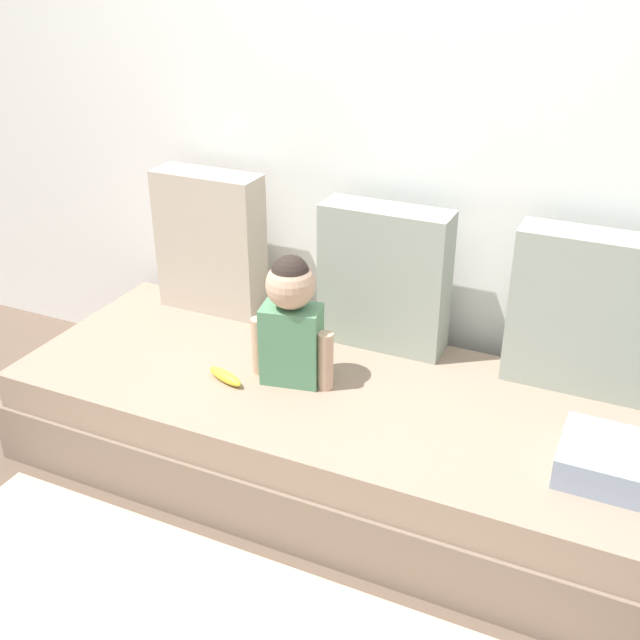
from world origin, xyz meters
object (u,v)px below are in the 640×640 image
Objects in this scene: folded_blanket at (629,465)px; toddler at (291,317)px; couch at (344,432)px; banana at (225,376)px; throw_pillow_center at (384,278)px; throw_pillow_left at (211,243)px; throw_pillow_right at (596,315)px.

toddler is at bearing 175.58° from folded_blanket.
couch is 14.55× the size of banana.
throw_pillow_center is 3.27× the size of banana.
folded_blanket is (1.37, 0.02, 0.03)m from banana.
banana is at bearing -129.00° from throw_pillow_center.
throw_pillow_center is 1.10m from folded_blanket.
throw_pillow_center is 1.39× the size of folded_blanket.
couch is at bearing -90.00° from throw_pillow_center.
banana is at bearing -54.80° from throw_pillow_left.
throw_pillow_right reaches higher than banana.
throw_pillow_left reaches higher than couch.
toddler is 2.84× the size of banana.
throw_pillow_right is 1.31m from banana.
throw_pillow_right is at bearing 22.27° from toddler.
folded_blanket is (0.96, -0.48, -0.23)m from throw_pillow_center.
throw_pillow_center is at bearing 0.00° from throw_pillow_left.
throw_pillow_right reaches higher than folded_blanket.
throw_pillow_left is 0.69m from toddler.
throw_pillow_right is at bearing 25.56° from couch.
banana is (-0.21, -0.11, -0.23)m from toddler.
folded_blanket is at bearing -15.67° from throw_pillow_left.
throw_pillow_right reaches higher than toddler.
throw_pillow_center is 1.15× the size of toddler.
toddler is (-0.20, -0.39, -0.03)m from throw_pillow_center.
throw_pillow_right is (0.77, 0.00, 0.01)m from throw_pillow_center.
throw_pillow_left is at bearing 180.00° from throw_pillow_center.
throw_pillow_right is 1.43× the size of folded_blanket.
throw_pillow_center is 0.97× the size of throw_pillow_right.
throw_pillow_right is (1.53, 0.00, -0.01)m from throw_pillow_left.
couch is at bearing 8.02° from toddler.
throw_pillow_center reaches higher than folded_blanket.
throw_pillow_center is (0.77, 0.00, -0.02)m from throw_pillow_left.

